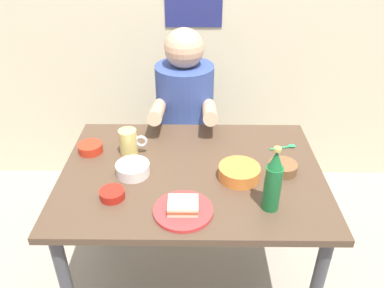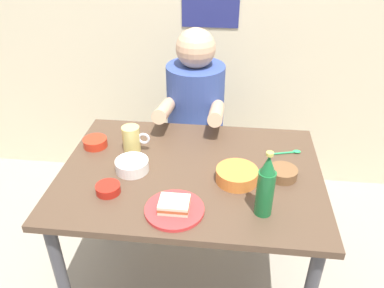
# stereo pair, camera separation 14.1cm
# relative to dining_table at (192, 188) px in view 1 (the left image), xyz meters

# --- Properties ---
(ground_plane) EXTENTS (6.00, 6.00, 0.00)m
(ground_plane) POSITION_rel_dining_table_xyz_m (0.00, 0.00, -0.65)
(ground_plane) COLOR gray
(dining_table) EXTENTS (1.10, 0.80, 0.74)m
(dining_table) POSITION_rel_dining_table_xyz_m (0.00, 0.00, 0.00)
(dining_table) COLOR #4C3828
(dining_table) RESTS_ON ground
(stool) EXTENTS (0.34, 0.34, 0.45)m
(stool) POSITION_rel_dining_table_xyz_m (-0.05, 0.63, -0.30)
(stool) COLOR #4C4C51
(stool) RESTS_ON ground
(person_seated) EXTENTS (0.33, 0.56, 0.72)m
(person_seated) POSITION_rel_dining_table_xyz_m (-0.05, 0.62, 0.12)
(person_seated) COLOR #33478C
(person_seated) RESTS_ON stool
(plate_orange) EXTENTS (0.22, 0.22, 0.01)m
(plate_orange) POSITION_rel_dining_table_xyz_m (-0.03, -0.26, 0.10)
(plate_orange) COLOR red
(plate_orange) RESTS_ON dining_table
(sandwich) EXTENTS (0.11, 0.09, 0.04)m
(sandwich) POSITION_rel_dining_table_xyz_m (-0.03, -0.26, 0.13)
(sandwich) COLOR beige
(sandwich) RESTS_ON plate_orange
(beer_mug) EXTENTS (0.13, 0.08, 0.12)m
(beer_mug) POSITION_rel_dining_table_xyz_m (-0.28, 0.13, 0.15)
(beer_mug) COLOR #D1BC66
(beer_mug) RESTS_ON dining_table
(beer_bottle) EXTENTS (0.06, 0.06, 0.26)m
(beer_bottle) POSITION_rel_dining_table_xyz_m (0.29, -0.23, 0.21)
(beer_bottle) COLOR #19602D
(beer_bottle) RESTS_ON dining_table
(soup_bowl_orange) EXTENTS (0.17, 0.17, 0.05)m
(soup_bowl_orange) POSITION_rel_dining_table_xyz_m (0.19, -0.05, 0.12)
(soup_bowl_orange) COLOR orange
(soup_bowl_orange) RESTS_ON dining_table
(condiment_bowl_brown) EXTENTS (0.12, 0.12, 0.04)m
(condiment_bowl_brown) POSITION_rel_dining_table_xyz_m (0.38, -0.01, 0.12)
(condiment_bowl_brown) COLOR brown
(condiment_bowl_brown) RESTS_ON dining_table
(sambal_bowl_red) EXTENTS (0.10, 0.10, 0.03)m
(sambal_bowl_red) POSITION_rel_dining_table_xyz_m (-0.30, -0.18, 0.11)
(sambal_bowl_red) COLOR #B21E14
(sambal_bowl_red) RESTS_ON dining_table
(sauce_bowl_chili) EXTENTS (0.11, 0.11, 0.04)m
(sauce_bowl_chili) POSITION_rel_dining_table_xyz_m (-0.46, 0.14, 0.12)
(sauce_bowl_chili) COLOR red
(sauce_bowl_chili) RESTS_ON dining_table
(rice_bowl_white) EXTENTS (0.14, 0.14, 0.05)m
(rice_bowl_white) POSITION_rel_dining_table_xyz_m (-0.24, -0.03, 0.12)
(rice_bowl_white) COLOR silver
(rice_bowl_white) RESTS_ON dining_table
(spoon) EXTENTS (0.13, 0.04, 0.01)m
(spoon) POSITION_rel_dining_table_xyz_m (0.44, 0.18, 0.10)
(spoon) COLOR #26A559
(spoon) RESTS_ON dining_table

